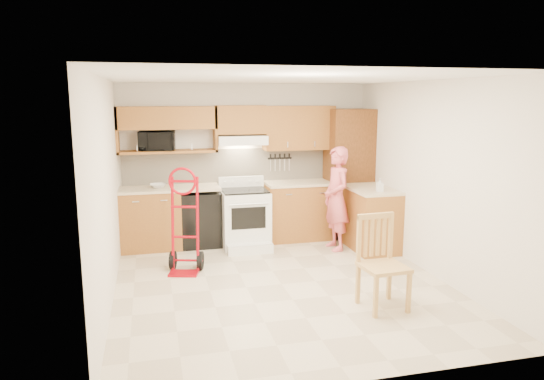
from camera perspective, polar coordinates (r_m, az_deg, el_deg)
name	(u,v)px	position (r m, az deg, el deg)	size (l,w,h in m)	color
floor	(282,285)	(6.33, 1.09, -10.74)	(4.00, 4.50, 0.02)	beige
ceiling	(282,77)	(5.91, 1.18, 12.70)	(4.00, 4.50, 0.02)	white
wall_back	(246,162)	(8.17, -2.94, 3.21)	(4.00, 0.02, 2.50)	silver
wall_front	(358,234)	(3.90, 9.71, -4.98)	(4.00, 0.02, 2.50)	silver
wall_left	(106,192)	(5.82, -18.38, -0.27)	(0.02, 4.50, 2.50)	silver
wall_right	(432,179)	(6.78, 17.78, 1.23)	(0.02, 4.50, 2.50)	silver
backsplash	(247,165)	(8.15, -2.90, 2.84)	(3.92, 0.03, 0.55)	beige
lower_cab_left	(151,220)	(7.87, -13.62, -3.28)	(0.90, 0.60, 0.90)	brown
dishwasher	(200,218)	(7.91, -8.17, -3.21)	(0.60, 0.60, 0.85)	black
lower_cab_right	(300,211)	(8.21, 3.23, -2.43)	(1.14, 0.60, 0.90)	brown
countertop_left	(170,188)	(7.78, -11.56, 0.18)	(1.50, 0.63, 0.04)	beige
countertop_right	(301,183)	(8.12, 3.26, 0.81)	(1.14, 0.63, 0.04)	beige
cab_return_right	(370,220)	(7.79, 11.10, -3.32)	(0.60, 1.00, 0.90)	brown
countertop_return	(371,189)	(7.69, 11.23, 0.08)	(0.63, 1.00, 0.04)	beige
pantry_tall	(348,173)	(8.37, 8.65, 1.90)	(0.70, 0.60, 2.10)	brown
upper_cab_left	(167,118)	(7.80, -11.89, 8.04)	(1.50, 0.33, 0.34)	brown
upper_shelf_mw	(168,151)	(7.83, -11.75, 4.31)	(1.50, 0.33, 0.04)	brown
upper_cab_center	(241,120)	(7.92, -3.60, 7.98)	(0.76, 0.33, 0.44)	brown
upper_cab_right	(299,128)	(8.15, 3.05, 7.07)	(1.14, 0.33, 0.70)	brown
range_hood	(241,140)	(7.87, -3.49, 5.71)	(0.76, 0.46, 0.14)	white
knife_strip	(280,162)	(8.24, 0.90, 3.21)	(0.40, 0.05, 0.29)	black
microwave	(157,141)	(7.81, -12.96, 5.48)	(0.53, 0.36, 0.29)	black
range	(246,214)	(7.68, -3.02, -2.73)	(0.72, 0.94, 1.06)	white
person	(336,199)	(7.60, 7.34, -0.97)	(0.57, 0.38, 1.57)	#D75B64
hand_truck	(184,226)	(6.66, -10.00, -4.03)	(0.50, 0.46, 1.26)	#A20611
dining_chair	(384,263)	(5.61, 12.60, -8.15)	(0.46, 0.50, 1.02)	tan
soap_bottle	(380,185)	(7.42, 12.18, 0.58)	(0.09, 0.09, 0.19)	white
bowl	(158,186)	(7.76, -12.85, 0.48)	(0.24, 0.24, 0.06)	white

